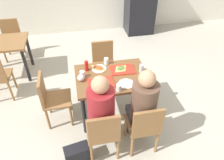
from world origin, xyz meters
The scene contains 24 objects.
ground_plane centered at (0.00, 0.00, -0.01)m, with size 10.00×10.00×0.02m, color #B2AD9E.
main_table centered at (0.00, 0.00, 0.63)m, with size 1.05×0.78×0.73m.
chair_near_left centered at (-0.26, -0.77, 0.49)m, with size 0.40×0.40×0.84m.
chair_near_right centered at (0.26, -0.77, 0.49)m, with size 0.40×0.40×0.84m.
chair_far_side centered at (0.00, 0.77, 0.49)m, with size 0.40×0.40×0.84m.
chair_left_end centered at (-0.91, 0.00, 0.49)m, with size 0.40×0.40×0.84m.
person_in_red centered at (-0.26, -0.63, 0.74)m, with size 0.32×0.42×1.25m.
person_in_brown_jacket centered at (0.26, -0.63, 0.74)m, with size 0.32×0.42×1.25m.
tray_red_near centered at (-0.18, -0.14, 0.74)m, with size 0.36×0.26×0.02m, color red.
tray_red_far centered at (0.18, 0.12, 0.74)m, with size 0.36×0.26×0.02m, color red.
paper_plate_center centered at (-0.16, 0.21, 0.74)m, with size 0.22×0.22×0.01m, color white.
paper_plate_near_edge centered at (0.16, -0.21, 0.74)m, with size 0.22×0.22×0.01m, color white.
pizza_slice_a centered at (-0.19, -0.11, 0.76)m, with size 0.21×0.24×0.02m.
pizza_slice_b centered at (0.16, 0.13, 0.76)m, with size 0.22×0.21×0.02m.
pizza_slice_c centered at (-0.17, 0.23, 0.75)m, with size 0.24×0.24×0.02m.
plastic_cup_a centered at (-0.03, 0.33, 0.78)m, with size 0.07×0.07×0.10m, color white.
plastic_cup_b centered at (0.03, -0.33, 0.78)m, with size 0.07×0.07×0.10m, color white.
plastic_cup_c centered at (-0.42, 0.06, 0.78)m, with size 0.07×0.07×0.10m, color white.
soda_can centered at (0.45, 0.02, 0.79)m, with size 0.07×0.07×0.12m, color #B7BCC6.
condiment_bottle centered at (-0.34, 0.21, 0.81)m, with size 0.06×0.06×0.16m, color red.
foil_bundle centered at (-0.45, -0.02, 0.78)m, with size 0.10×0.10×0.10m, color silver.
handbag centered at (-0.61, -0.79, 0.14)m, with size 0.32×0.16×0.28m, color black.
background_table centered at (-1.80, 1.41, 0.61)m, with size 0.90×0.70×0.73m.
background_chair_far centered at (-1.80, 2.14, 0.49)m, with size 0.40×0.40×0.84m.
Camera 1 is at (-0.48, -2.41, 2.59)m, focal length 34.15 mm.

